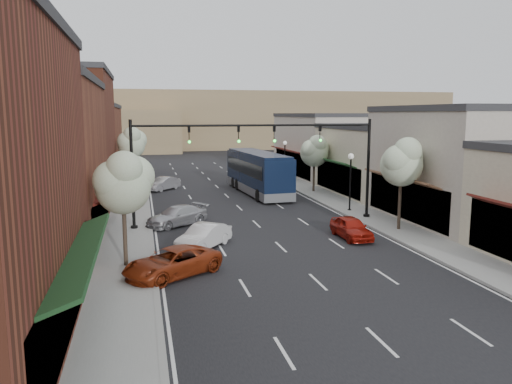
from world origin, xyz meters
TOP-DOWN VIEW (x-y plane):
  - ground at (0.00, 0.00)m, footprint 160.00×160.00m
  - sidewalk_left at (-8.40, 18.50)m, footprint 2.80×73.00m
  - sidewalk_right at (8.40, 18.50)m, footprint 2.80×73.00m
  - curb_left at (-7.00, 18.50)m, footprint 0.25×73.00m
  - curb_right at (7.00, 18.50)m, footprint 0.25×73.00m
  - bldg_left_midnear at (-14.23, 6.00)m, footprint 10.14×14.10m
  - bldg_left_midfar at (-14.24, 20.00)m, footprint 10.14×14.10m
  - bldg_left_far at (-14.22, 36.00)m, footprint 10.14×18.10m
  - bldg_right_midnear at (13.72, 6.00)m, footprint 9.14×12.10m
  - bldg_right_midfar at (13.70, 18.00)m, footprint 9.14×12.10m
  - bldg_right_far at (13.71, 32.00)m, footprint 9.14×16.10m
  - hill_far at (0.00, 90.00)m, footprint 120.00×30.00m
  - hill_near at (-25.00, 78.00)m, footprint 50.00×20.00m
  - signal_mast_right at (5.62, 8.00)m, footprint 8.22×0.46m
  - signal_mast_left at (-5.62, 8.00)m, footprint 8.22×0.46m
  - tree_right_near at (8.35, 3.94)m, footprint 2.85×2.65m
  - tree_right_far at (8.35, 19.94)m, footprint 2.85×2.65m
  - tree_left_near at (-8.25, -0.06)m, footprint 2.85×2.65m
  - tree_left_far at (-8.25, 25.94)m, footprint 2.85×2.65m
  - lamp_post_near at (7.80, 10.50)m, footprint 0.44×0.44m
  - lamp_post_far at (7.80, 28.00)m, footprint 0.44×0.44m
  - coach_bus at (3.06, 20.73)m, footprint 3.58×12.72m
  - red_hatchback at (4.63, 2.98)m, footprint 1.55×3.80m
  - parked_car_a at (-6.20, -1.74)m, footprint 5.08×4.38m
  - parked_car_b at (-4.20, 2.76)m, footprint 3.59×3.98m
  - parked_car_c at (-5.23, 8.79)m, footprint 4.68×3.99m
  - parked_car_e at (-5.43, 24.65)m, footprint 3.58×3.82m

SIDE VIEW (x-z plane):
  - ground at x=0.00m, z-range 0.00..0.00m
  - curb_left at x=-7.00m, z-range -0.01..0.16m
  - curb_right at x=7.00m, z-range -0.01..0.16m
  - sidewalk_left at x=-8.40m, z-range 0.00..0.15m
  - sidewalk_right at x=8.40m, z-range 0.00..0.15m
  - parked_car_e at x=-5.43m, z-range 0.00..1.28m
  - parked_car_c at x=-5.23m, z-range 0.00..1.29m
  - red_hatchback at x=4.63m, z-range 0.00..1.29m
  - parked_car_a at x=-6.20m, z-range 0.00..1.30m
  - parked_car_b at x=-4.20m, z-range 0.00..1.32m
  - coach_bus at x=3.06m, z-range 0.07..3.91m
  - lamp_post_near at x=7.80m, z-range 0.79..5.23m
  - lamp_post_far at x=7.80m, z-range 0.79..5.23m
  - bldg_right_midfar at x=13.70m, z-range -0.03..6.37m
  - bldg_right_far at x=13.71m, z-range -0.04..7.36m
  - bldg_right_midnear at x=13.72m, z-range -0.04..7.86m
  - tree_right_far at x=8.35m, z-range 1.28..6.70m
  - hill_near at x=-25.00m, z-range 0.00..8.00m
  - bldg_left_far at x=-14.22m, z-range -0.04..8.36m
  - tree_left_near at x=-8.25m, z-range 1.38..7.07m
  - tree_right_near at x=8.35m, z-range 1.47..7.43m
  - tree_left_far at x=-8.25m, z-range 1.54..7.67m
  - signal_mast_right at x=5.62m, z-range 1.12..8.12m
  - signal_mast_left at x=-5.62m, z-range 1.12..8.12m
  - bldg_left_midnear at x=-14.23m, z-range -0.04..9.36m
  - bldg_left_midfar at x=-14.24m, z-range -0.05..10.85m
  - hill_far at x=0.00m, z-range 0.00..12.00m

